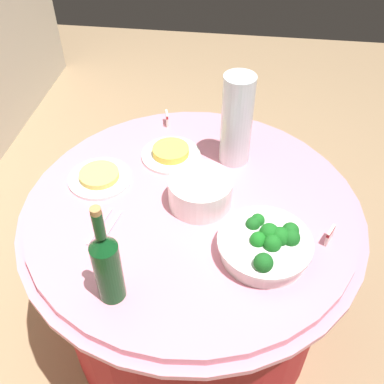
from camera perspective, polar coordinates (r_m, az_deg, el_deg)
name	(u,v)px	position (r m, az deg, el deg)	size (l,w,h in m)	color
ground_plane	(192,320)	(2.09, 0.00, -15.98)	(6.00, 6.00, 0.00)	#9E7F5B
buffet_table	(192,269)	(1.77, 0.00, -9.79)	(1.16, 1.16, 0.74)	maroon
broccoli_bowl	(266,245)	(1.34, 9.41, -6.61)	(0.28, 0.28, 0.10)	white
plate_stack	(200,192)	(1.46, 1.06, 0.05)	(0.21, 0.21, 0.10)	white
wine_bottle	(107,265)	(1.18, -10.77, -9.11)	(0.07, 0.07, 0.34)	#0F451C
decorative_fruit_vase	(236,126)	(1.59, 5.66, 8.41)	(0.11, 0.11, 0.34)	silver
serving_tongs	(104,229)	(1.44, -11.20, -4.68)	(0.17, 0.07, 0.01)	silver
food_plate_noodles	(100,177)	(1.61, -11.68, 1.90)	(0.22, 0.22, 0.03)	white
food_plate_fried_egg	(171,153)	(1.68, -2.70, 4.96)	(0.22, 0.22, 0.04)	white
label_placard_front	(330,235)	(1.42, 17.14, -5.20)	(0.05, 0.03, 0.05)	white
label_placard_mid	(167,118)	(1.84, -3.21, 9.42)	(0.05, 0.02, 0.05)	white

